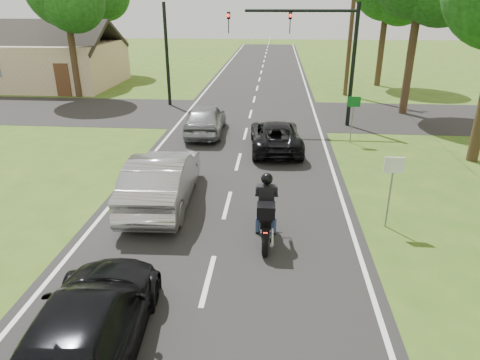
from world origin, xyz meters
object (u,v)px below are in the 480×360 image
utility_pole_far (352,17)px  sign_white (393,175)px  traffic_signal (317,43)px  motorcycle_rider (266,215)px  dark_suv (276,135)px  silver_sedan (162,179)px  silver_suv (205,119)px  dark_car_behind (87,327)px  sign_green (353,108)px

utility_pole_far → sign_white: bearing=-94.5°
traffic_signal → motorcycle_rider: bearing=-99.7°
dark_suv → silver_sedan: silver_sedan is taller
silver_sedan → dark_suv: bearing=-124.0°
motorcycle_rider → silver_sedan: size_ratio=0.45×
silver_suv → traffic_signal: bearing=-159.8°
silver_suv → dark_car_behind: (0.20, -14.34, -0.05)m
silver_sedan → motorcycle_rider: bearing=145.9°
motorcycle_rider → dark_car_behind: size_ratio=0.48×
motorcycle_rider → silver_sedan: motorcycle_rider is taller
silver_sedan → dark_car_behind: (0.31, -6.47, -0.14)m
traffic_signal → sign_white: bearing=-83.0°
silver_suv → sign_white: sign_white is taller
silver_sedan → sign_white: (6.75, -0.99, 0.76)m
dark_car_behind → traffic_signal: traffic_signal is taller
sign_green → dark_car_behind: bearing=-116.2°
dark_suv → dark_car_behind: (-3.22, -12.24, 0.06)m
dark_car_behind → sign_white: (6.44, 5.48, 0.90)m
sign_white → motorcycle_rider: bearing=-162.9°
traffic_signal → utility_pole_far: 8.55m
dark_suv → traffic_signal: size_ratio=0.71×
silver_sedan → dark_car_behind: 6.48m
silver_suv → traffic_signal: 6.63m
silver_sedan → dark_car_behind: bearing=90.2°
motorcycle_rider → dark_suv: motorcycle_rider is taller
traffic_signal → utility_pole_far: size_ratio=0.64×
dark_suv → utility_pole_far: 13.87m
sign_white → sign_green: same height
sign_green → dark_suv: bearing=-160.1°
dark_suv → utility_pole_far: utility_pole_far is taller
dark_car_behind → sign_white: 8.51m
motorcycle_rider → utility_pole_far: 21.11m
dark_car_behind → utility_pole_far: bearing=-112.1°
silver_sedan → utility_pole_far: size_ratio=0.50×
traffic_signal → silver_suv: bearing=-157.8°
dark_car_behind → silver_sedan: bearing=-91.4°
utility_pole_far → traffic_signal: bearing=-109.7°
silver_sedan → traffic_signal: size_ratio=0.79×
silver_sedan → silver_suv: size_ratio=1.15×
motorcycle_rider → sign_green: 9.79m
dark_car_behind → sign_white: bearing=-143.8°
dark_suv → silver_suv: size_ratio=1.03×
sign_white → traffic_signal: bearing=97.0°
motorcycle_rider → traffic_signal: 12.70m
dark_suv → silver_suv: silver_suv is taller
silver_sedan → utility_pole_far: bearing=-117.1°
motorcycle_rider → sign_green: bearing=67.5°
silver_sedan → traffic_signal: (5.39, 10.03, 3.30)m
dark_suv → dark_car_behind: size_ratio=0.95×
dark_car_behind → sign_green: size_ratio=2.24×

